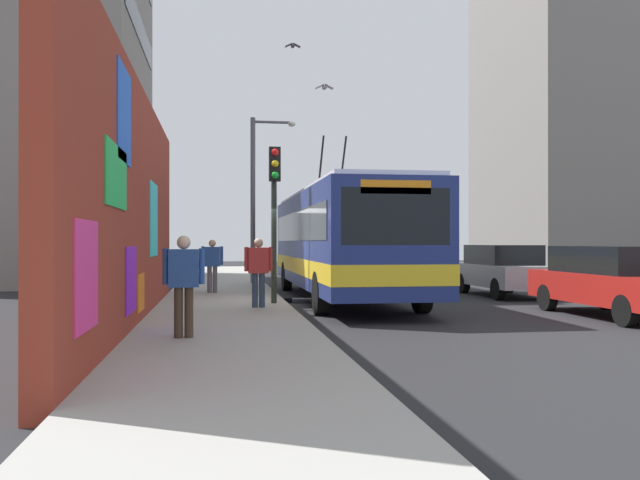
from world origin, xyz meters
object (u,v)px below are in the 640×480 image
object	(u,v)px
pedestrian_midblock	(212,262)
traffic_light	(274,197)
parked_car_red	(614,280)
street_lamp	(258,188)
city_bus	(342,239)
pedestrian_near_wall	(184,278)
parked_car_silver	(503,269)
pedestrian_at_curb	(258,267)

from	to	relation	value
pedestrian_midblock	traffic_light	size ratio (longest dim) A/B	0.41
parked_car_red	street_lamp	size ratio (longest dim) A/B	0.77
city_bus	pedestrian_near_wall	world-z (taller)	city_bus
parked_car_red	pedestrian_midblock	distance (m)	11.07
pedestrian_near_wall	pedestrian_midblock	distance (m)	9.36
city_bus	street_lamp	world-z (taller)	street_lamp
city_bus	parked_car_silver	size ratio (longest dim) A/B	2.90
parked_car_silver	traffic_light	world-z (taller)	traffic_light
parked_car_silver	pedestrian_midblock	bearing A→B (deg)	85.01
parked_car_red	parked_car_silver	xyz separation A→B (m)	(5.79, 0.00, -0.00)
pedestrian_near_wall	street_lamp	size ratio (longest dim) A/B	0.26
city_bus	parked_car_silver	distance (m)	5.31
city_bus	pedestrian_near_wall	distance (m)	9.00
parked_car_red	traffic_light	xyz separation A→B (m)	(2.80, 7.35, 1.95)
pedestrian_midblock	street_lamp	xyz separation A→B (m)	(4.51, -1.66, 2.63)
street_lamp	pedestrian_at_curb	bearing A→B (deg)	176.62
street_lamp	parked_car_red	bearing A→B (deg)	-146.76
city_bus	pedestrian_at_curb	world-z (taller)	city_bus
pedestrian_at_curb	pedestrian_midblock	bearing A→B (deg)	13.46
city_bus	parked_car_silver	xyz separation A→B (m)	(0.58, -5.20, -0.93)
pedestrian_near_wall	pedestrian_midblock	world-z (taller)	pedestrian_near_wall
parked_car_red	parked_car_silver	distance (m)	5.79
parked_car_silver	pedestrian_at_curb	world-z (taller)	pedestrian_at_curb
traffic_light	street_lamp	size ratio (longest dim) A/B	0.63
city_bus	parked_car_red	bearing A→B (deg)	-135.06
parked_car_red	street_lamp	xyz separation A→B (m)	(11.07, 7.26, 2.86)
parked_car_silver	pedestrian_at_curb	bearing A→B (deg)	116.46
city_bus	traffic_light	size ratio (longest dim) A/B	3.04
city_bus	parked_car_red	distance (m)	7.42
city_bus	pedestrian_midblock	world-z (taller)	city_bus
parked_car_silver	traffic_light	bearing A→B (deg)	112.15
city_bus	pedestrian_near_wall	bearing A→B (deg)	153.04
parked_car_silver	street_lamp	size ratio (longest dim) A/B	0.66
city_bus	traffic_light	world-z (taller)	city_bus
pedestrian_at_curb	traffic_light	bearing A→B (deg)	-26.66
pedestrian_at_curb	pedestrian_near_wall	distance (m)	4.92
pedestrian_at_curb	traffic_light	size ratio (longest dim) A/B	0.41
parked_car_red	pedestrian_at_curb	size ratio (longest dim) A/B	2.95
city_bus	street_lamp	bearing A→B (deg)	19.33
parked_car_red	parked_car_silver	size ratio (longest dim) A/B	1.17
pedestrian_at_curb	pedestrian_midblock	world-z (taller)	pedestrian_at_curb
parked_car_silver	street_lamp	distance (m)	9.42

